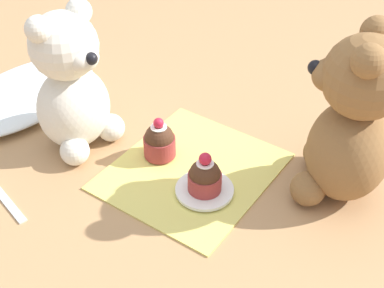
# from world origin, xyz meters

# --- Properties ---
(ground_plane) EXTENTS (4.00, 4.00, 0.00)m
(ground_plane) POSITION_xyz_m (0.00, 0.00, 0.00)
(ground_plane) COLOR tan
(knitted_placemat) EXTENTS (0.26, 0.23, 0.01)m
(knitted_placemat) POSITION_xyz_m (0.00, 0.00, 0.00)
(knitted_placemat) COLOR #E0D166
(knitted_placemat) RESTS_ON ground_plane
(tulle_cloth) EXTENTS (0.31, 0.18, 0.04)m
(tulle_cloth) POSITION_xyz_m (-0.02, 0.36, 0.02)
(tulle_cloth) COLOR white
(tulle_cloth) RESTS_ON ground_plane
(teddy_bear_cream) EXTENTS (0.13, 0.13, 0.24)m
(teddy_bear_cream) POSITION_xyz_m (-0.04, 0.20, 0.11)
(teddy_bear_cream) COLOR silver
(teddy_bear_cream) RESTS_ON ground_plane
(teddy_bear_tan) EXTENTS (0.16, 0.15, 0.26)m
(teddy_bear_tan) POSITION_xyz_m (0.09, -0.20, 0.12)
(teddy_bear_tan) COLOR olive
(teddy_bear_tan) RESTS_ON ground_plane
(cupcake_near_cream_bear) EXTENTS (0.05, 0.05, 0.07)m
(cupcake_near_cream_bear) POSITION_xyz_m (-0.00, 0.06, 0.03)
(cupcake_near_cream_bear) COLOR #993333
(cupcake_near_cream_bear) RESTS_ON knitted_placemat
(saucer_plate) EXTENTS (0.09, 0.09, 0.01)m
(saucer_plate) POSITION_xyz_m (-0.03, -0.04, 0.01)
(saucer_plate) COLOR white
(saucer_plate) RESTS_ON knitted_placemat
(cupcake_near_tan_bear) EXTENTS (0.05, 0.05, 0.07)m
(cupcake_near_tan_bear) POSITION_xyz_m (-0.03, -0.04, 0.03)
(cupcake_near_tan_bear) COLOR #993333
(cupcake_near_tan_bear) RESTS_ON saucer_plate
(teaspoon) EXTENTS (0.04, 0.11, 0.01)m
(teaspoon) POSITION_xyz_m (-0.21, 0.19, 0.00)
(teaspoon) COLOR silver
(teaspoon) RESTS_ON ground_plane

